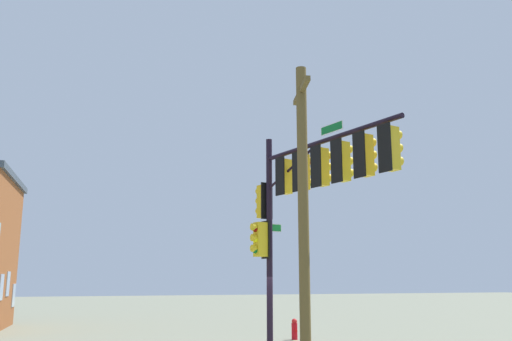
# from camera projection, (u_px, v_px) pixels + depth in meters

# --- Properties ---
(signal_pole_assembly) EXTENTS (6.33, 2.57, 7.06)m
(signal_pole_assembly) POSITION_uv_depth(u_px,v_px,m) (306.00, 189.00, 16.06)
(signal_pole_assembly) COLOR black
(signal_pole_assembly) RESTS_ON ground_plane
(utility_pole) EXTENTS (1.79, 0.46, 7.52)m
(utility_pole) POSITION_uv_depth(u_px,v_px,m) (303.00, 214.00, 12.42)
(utility_pole) COLOR brown
(utility_pole) RESTS_ON ground_plane
(fire_hydrant) EXTENTS (0.33, 0.24, 0.83)m
(fire_hydrant) POSITION_uv_depth(u_px,v_px,m) (295.00, 329.00, 21.84)
(fire_hydrant) COLOR red
(fire_hydrant) RESTS_ON ground_plane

